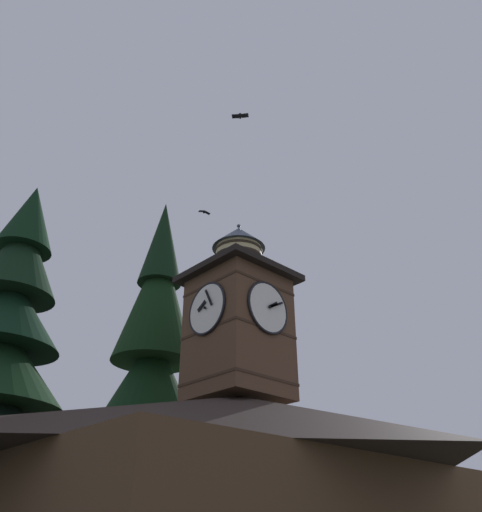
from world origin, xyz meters
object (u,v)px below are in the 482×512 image
building_main (239,498)px  clock_tower (238,318)px  flying_bird_high (204,212)px  moon (108,441)px  pine_tree_behind (148,411)px  flying_bird_low (240,116)px

building_main → clock_tower: size_ratio=2.03×
building_main → clock_tower: (-0.54, -0.63, 6.33)m
clock_tower → flying_bird_high: (-0.50, -3.03, 6.62)m
clock_tower → moon: (-19.94, -44.68, 2.70)m
building_main → moon: size_ratio=7.58×
pine_tree_behind → building_main: bearing=84.6°
flying_bird_high → flying_bird_low: (3.56, 6.41, -0.58)m
clock_tower → flying_bird_high: size_ratio=12.34×
building_main → pine_tree_behind: bearing=-95.4°
pine_tree_behind → flying_bird_high: bearing=98.6°
moon → flying_bird_low: bearing=64.4°
clock_tower → flying_bird_low: 7.57m
moon → flying_bird_low: size_ratio=3.45×
pine_tree_behind → clock_tower: bearing=89.3°
pine_tree_behind → flying_bird_high: size_ratio=29.72×
building_main → flying_bird_low: (2.53, 2.75, 12.38)m
moon → pine_tree_behind: bearing=62.9°
moon → flying_bird_high: bearing=65.0°
building_main → clock_tower: bearing=-130.6°
pine_tree_behind → moon: bearing=-117.1°
building_main → clock_tower: 6.39m
building_main → pine_tree_behind: pine_tree_behind is taller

